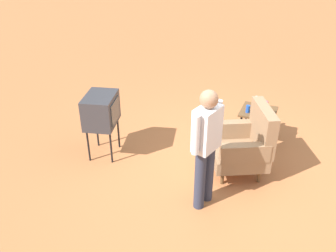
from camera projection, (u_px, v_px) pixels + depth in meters
ground_plane at (226, 169)px, 5.50m from camera, size 60.00×60.00×0.00m
armchair at (246, 143)px, 5.22m from camera, size 1.03×1.04×1.06m
side_table at (258, 115)px, 5.95m from camera, size 0.56×0.56×0.59m
tv_on_stand at (101, 111)px, 5.49m from camera, size 0.69×0.58×1.03m
person_standing at (206, 143)px, 4.40m from camera, size 0.55×0.31×1.64m
soda_can_blue at (248, 109)px, 5.84m from camera, size 0.07×0.07×0.12m
bottle_wine_green at (256, 107)px, 5.68m from camera, size 0.07×0.07×0.32m
bottle_short_clear at (256, 102)px, 5.96m from camera, size 0.06×0.06×0.20m
soda_can_red at (259, 101)px, 6.09m from camera, size 0.07×0.07×0.12m
flower_vase at (264, 108)px, 5.67m from camera, size 0.15×0.10×0.27m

